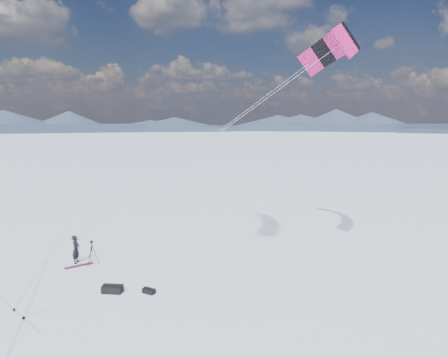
# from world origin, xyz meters

# --- Properties ---
(ground) EXTENTS (1800.00, 1800.00, 0.00)m
(ground) POSITION_xyz_m (0.00, 0.00, 0.00)
(ground) COLOR white
(horizon_hills) EXTENTS (704.84, 706.81, 8.00)m
(horizon_hills) POSITION_xyz_m (0.00, -0.00, 3.00)
(horizon_hills) COLOR #1E293C
(horizon_hills) RESTS_ON ground
(snow_tracks) EXTENTS (13.93, 9.84, 0.01)m
(snow_tracks) POSITION_xyz_m (-1.98, 0.09, 0.00)
(snow_tracks) COLOR #AABAD9
(snow_tracks) RESTS_ON ground
(snowkiter) EXTENTS (0.42, 0.61, 1.60)m
(snowkiter) POSITION_xyz_m (-1.12, 1.73, 0.00)
(snowkiter) COLOR black
(snowkiter) RESTS_ON ground
(snowboard) EXTENTS (1.39, 1.12, 0.04)m
(snowboard) POSITION_xyz_m (-0.78, 1.25, 0.02)
(snowboard) COLOR maroon
(snowboard) RESTS_ON ground
(tripod) EXTENTS (0.66, 0.69, 1.40)m
(tripod) POSITION_xyz_m (-0.08, 1.44, 0.90)
(tripod) COLOR black
(tripod) RESTS_ON ground
(gear_bag_a) EXTENTS (0.96, 0.50, 0.42)m
(gear_bag_a) POSITION_xyz_m (2.20, -1.87, 0.19)
(gear_bag_a) COLOR black
(gear_bag_a) RESTS_ON ground
(gear_bag_b) EXTENTS (0.67, 0.52, 0.27)m
(gear_bag_b) POSITION_xyz_m (3.91, -1.86, 0.12)
(gear_bag_b) COLOR black
(gear_bag_b) RESTS_ON ground
(power_kite) EXTENTS (15.44, 6.85, 11.46)m
(power_kite) POSITION_xyz_m (13.00, 2.80, 11.82)
(power_kite) COLOR #D2176A
(power_kite) RESTS_ON ground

